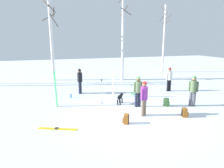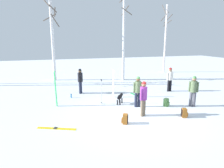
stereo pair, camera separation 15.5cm
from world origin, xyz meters
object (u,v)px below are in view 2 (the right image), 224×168
Objects in this scene: ski_poles_0 at (101,91)px; water_bottle_0 at (71,96)px; person_1 at (143,96)px; person_2 at (193,89)px; person_0 at (170,78)px; birch_tree_3 at (124,38)px; person_3 at (138,90)px; dog at (120,97)px; backpack_2 at (184,113)px; backpack_0 at (125,119)px; birch_tree_4 at (165,38)px; backpack_1 at (166,102)px; ski_pair_planted_1 at (56,89)px; person_4 at (80,79)px; ski_pair_planted_0 at (113,84)px; birch_tree_2 at (52,35)px; ski_pair_lying_0 at (138,96)px; ski_pair_lying_1 at (56,128)px.

ski_poles_0 reaches higher than water_bottle_0.
person_2 is at bearing 8.04° from person_1.
person_0 is 5.82m from birch_tree_3.
person_3 is 6.54× the size of water_bottle_0.
dog reaches higher than backpack_2.
person_3 is 2.52m from backpack_0.
backpack_0 reaches higher than water_bottle_0.
water_bottle_0 is (-3.04, 4.13, -0.86)m from person_1.
water_bottle_0 is 13.85m from birch_tree_4.
person_2 is 1.63m from backpack_1.
ski_pair_planted_1 is 8.85m from birch_tree_3.
person_4 is at bearing 101.24° from backpack_0.
person_0 is at bearing 3.58° from ski_pair_planted_0.
birch_tree_2 is at bearing 103.78° from backpack_0.
ski_pair_planted_0 is 1.05× the size of ski_pair_lying_0.
backpack_0 is 3.39m from backpack_1.
ski_pair_planted_0 reaches higher than ski_pair_lying_0.
ski_pair_planted_1 is at bearing -144.46° from birch_tree_4.
ski_pair_lying_1 is 3.76m from ski_poles_0.
ski_poles_0 is 0.20× the size of birch_tree_4.
ski_poles_0 is 0.20× the size of birch_tree_3.
ski_pair_lying_1 is at bearing -134.69° from ski_pair_planted_0.
dog is (-4.34, -1.63, -0.59)m from person_0.
ski_pair_planted_1 is (-1.69, -2.29, 0.01)m from person_4.
ski_poles_0 is (-5.38, -1.38, -0.20)m from person_0.
ski_pair_planted_0 is 0.24× the size of birch_tree_3.
person_2 is 4.08m from dog.
backpack_1 is 0.06× the size of birch_tree_2.
ski_pair_lying_1 is 6.13× the size of water_bottle_0.
ski_pair_planted_1 is at bearing 161.14° from person_3.
ski_pair_lying_0 is (0.90, 1.93, -0.97)m from person_3.
ski_pair_lying_1 is 11.37m from birch_tree_2.
backpack_0 is at bearing -127.47° from person_3.
backpack_2 is (-2.09, -4.49, -0.77)m from person_0.
person_2 is 7.43m from ski_pair_lying_1.
person_2 is at bearing -39.56° from person_4.
backpack_0 is at bearing -153.51° from backpack_1.
ski_pair_planted_1 is at bearing -126.34° from person_4.
birch_tree_4 is (12.24, 11.66, 3.83)m from ski_pair_lying_1.
backpack_1 is at bearing -73.68° from ski_pair_lying_0.
backpack_0 is at bearing -83.93° from ski_poles_0.
birch_tree_4 is (6.35, 12.18, 3.63)m from backpack_2.
ski_pair_planted_1 reaches higher than ski_poles_0.
backpack_1 is 1.67m from backpack_2.
ski_poles_0 reaches higher than ski_pair_lying_1.
birch_tree_3 is (2.13, 8.48, 2.82)m from person_1.
person_2 is at bearing -30.32° from water_bottle_0.
person_3 reaches higher than ski_poles_0.
ski_pair_lying_1 is at bearing -135.10° from ski_poles_0.
person_0 is 8.97m from ski_pair_lying_1.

